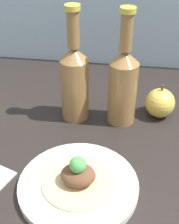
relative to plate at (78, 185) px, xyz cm
name	(u,v)px	position (x,y,z in cm)	size (l,w,h in cm)	color
ground_plane	(118,177)	(7.66, 6.13, -3.08)	(180.00, 110.00, 4.00)	black
plate	(78,185)	(0.00, 0.00, 0.00)	(24.38, 24.38, 2.02)	silver
plated_food	(78,176)	(0.00, 0.00, 2.55)	(14.69, 14.69, 6.65)	#D6BC7F
cider_bottle_left	(75,80)	(-5.27, 25.18, 10.01)	(7.22, 7.22, 29.72)	olive
cider_bottle_right	(123,83)	(6.89, 25.18, 10.01)	(7.22, 7.22, 29.72)	olive
apple	(160,103)	(16.96, 28.76, 2.87)	(7.89, 7.89, 9.39)	gold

